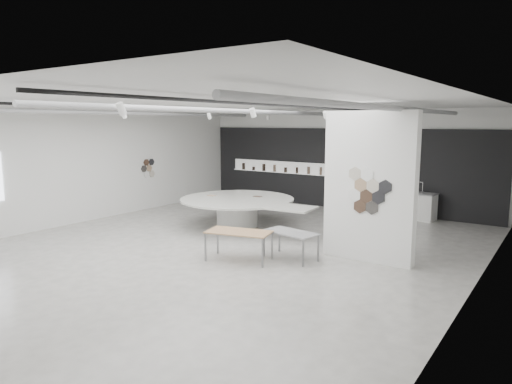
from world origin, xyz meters
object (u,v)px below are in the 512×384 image
Objects in this scene: partition_column at (369,187)px; sample_table_stone at (291,234)px; display_island at (239,208)px; sample_table_wood at (239,233)px; kitchen_counter at (411,205)px.

partition_column reaches higher than sample_table_stone.
display_island is 3.64m from sample_table_wood.
sample_table_stone is 0.82× the size of kitchen_counter.
kitchen_counter is at bearing 95.78° from partition_column.
display_island is at bearing 146.61° from sample_table_stone.
sample_table_stone is at bearing -92.18° from kitchen_counter.
kitchen_counter is at bearing 74.88° from sample_table_wood.
sample_table_wood is at bearing -57.27° from display_island.
sample_table_stone is 6.61m from kitchen_counter.
sample_table_stone is at bearing -147.96° from partition_column.
partition_column is 2.55× the size of sample_table_stone.
display_island reaches higher than sample_table_wood.
partition_column is 2.20m from sample_table_stone.
sample_table_wood is (2.19, -2.90, 0.07)m from display_island.
sample_table_wood is 7.62m from kitchen_counter.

